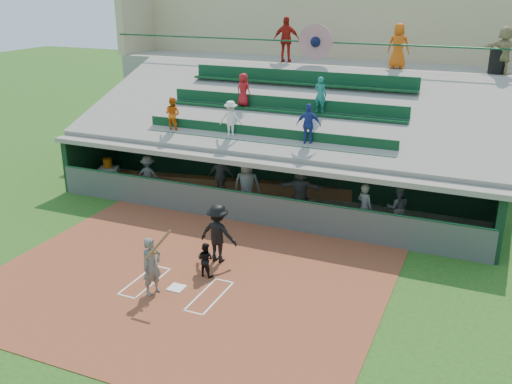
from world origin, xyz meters
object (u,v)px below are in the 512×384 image
at_px(home_plate, 177,288).
at_px(water_cooler, 108,163).
at_px(white_table, 109,175).
at_px(trash_bin, 498,61).
at_px(catcher, 205,259).
at_px(batter_at_plate, 152,266).

bearing_deg(home_plate, water_cooler, 137.49).
relative_size(white_table, trash_bin, 0.80).
distance_m(home_plate, trash_bin, 15.40).
relative_size(white_table, water_cooler, 2.13).
distance_m(water_cooler, trash_bin, 16.16).
bearing_deg(catcher, water_cooler, -31.72).
height_order(home_plate, water_cooler, water_cooler).
xyz_separation_m(batter_at_plate, trash_bin, (7.66, 13.09, 4.25)).
bearing_deg(home_plate, white_table, 137.48).
height_order(batter_at_plate, water_cooler, batter_at_plate).
bearing_deg(trash_bin, catcher, -120.35).
distance_m(white_table, water_cooler, 0.53).
height_order(home_plate, trash_bin, trash_bin).
relative_size(catcher, trash_bin, 1.04).
bearing_deg(batter_at_plate, trash_bin, 59.67).
distance_m(home_plate, white_table, 9.64).
bearing_deg(water_cooler, catcher, -36.49).
relative_size(home_plate, trash_bin, 0.44).
bearing_deg(white_table, home_plate, -67.04).
bearing_deg(home_plate, batter_at_plate, -133.90).
height_order(batter_at_plate, trash_bin, trash_bin).
distance_m(batter_at_plate, water_cooler, 9.72).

